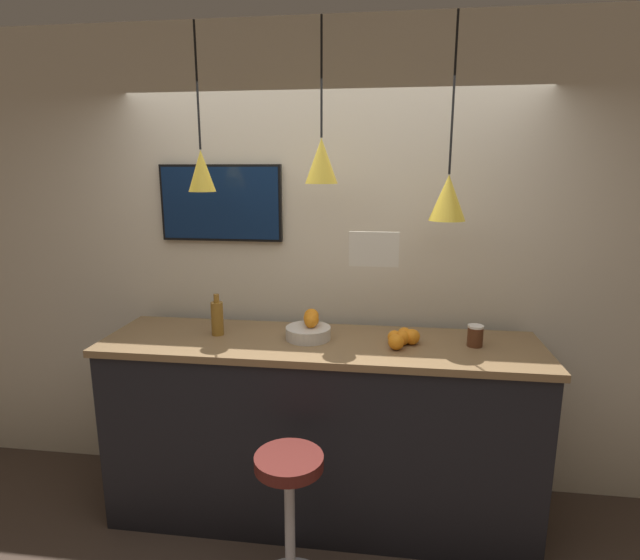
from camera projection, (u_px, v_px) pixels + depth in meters
back_wall at (329, 266)px, 3.14m from camera, size 8.00×0.06×2.90m
service_counter at (320, 430)px, 2.92m from camera, size 2.46×0.65×1.10m
bar_stool at (290, 510)px, 2.37m from camera, size 0.42×0.42×0.75m
fruit_bowl at (309, 328)px, 2.83m from camera, size 0.26×0.26×0.15m
orange_pile at (405, 337)px, 2.73m from camera, size 0.18×0.23×0.09m
juice_bottle at (217, 318)px, 2.88m from camera, size 0.07×0.07×0.24m
spread_jar at (475, 336)px, 2.70m from camera, size 0.09×0.09×0.12m
pendant_lamp_left at (201, 170)px, 2.73m from camera, size 0.15×0.15×0.88m
pendant_lamp_middle at (321, 160)px, 2.64m from camera, size 0.17×0.17×0.83m
pendant_lamp_right at (448, 197)px, 2.59m from camera, size 0.19×0.19×1.02m
mounted_tv at (221, 203)px, 3.09m from camera, size 0.77×0.04×0.47m
hanging_menu_board at (374, 249)px, 2.40m from camera, size 0.24×0.01×0.17m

